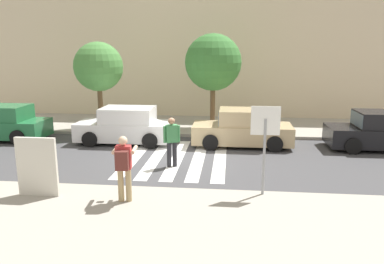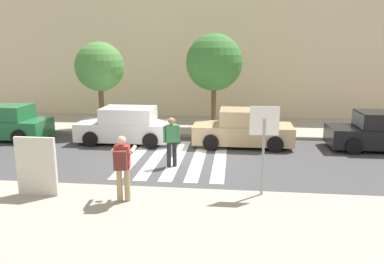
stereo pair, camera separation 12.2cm
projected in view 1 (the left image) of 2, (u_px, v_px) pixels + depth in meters
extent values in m
plane|color=#424244|center=(176.00, 159.00, 13.81)|extent=(120.00, 120.00, 0.00)
cube|color=#9E998C|center=(133.00, 242.00, 7.78)|extent=(60.00, 6.00, 0.14)
cube|color=#9E998C|center=(193.00, 125.00, 19.62)|extent=(60.00, 4.80, 0.14)
cube|color=beige|center=(200.00, 58.00, 23.15)|extent=(56.00, 4.00, 6.90)
cube|color=silver|center=(135.00, 157.00, 14.17)|extent=(0.44, 5.20, 0.01)
cube|color=silver|center=(156.00, 157.00, 14.08)|extent=(0.44, 5.20, 0.01)
cube|color=silver|center=(177.00, 158.00, 14.00)|extent=(0.44, 5.20, 0.01)
cube|color=silver|center=(198.00, 158.00, 13.92)|extent=(0.44, 5.20, 0.01)
cube|color=silver|center=(220.00, 159.00, 13.84)|extent=(0.44, 5.20, 0.01)
cylinder|color=gray|center=(264.00, 157.00, 9.94)|extent=(0.07, 0.07, 2.08)
cube|color=white|center=(266.00, 121.00, 9.74)|extent=(0.76, 0.03, 0.76)
cube|color=red|center=(266.00, 121.00, 9.75)|extent=(0.66, 0.02, 0.66)
cylinder|color=tan|center=(121.00, 185.00, 9.61)|extent=(0.15, 0.15, 0.88)
cylinder|color=tan|center=(129.00, 185.00, 9.61)|extent=(0.15, 0.15, 0.88)
cube|color=#B73333|center=(124.00, 157.00, 9.45)|extent=(0.40, 0.28, 0.60)
sphere|color=beige|center=(123.00, 141.00, 9.36)|extent=(0.23, 0.23, 0.23)
cylinder|color=beige|center=(116.00, 150.00, 9.64)|extent=(0.16, 0.59, 0.10)
cylinder|color=beige|center=(134.00, 150.00, 9.63)|extent=(0.16, 0.59, 0.10)
cube|color=black|center=(126.00, 147.00, 9.80)|extent=(0.15, 0.11, 0.10)
cube|color=#5B2823|center=(122.00, 161.00, 9.23)|extent=(0.34, 0.23, 0.48)
cylinder|color=#232328|center=(169.00, 155.00, 12.86)|extent=(0.15, 0.15, 0.88)
cylinder|color=#232328|center=(175.00, 154.00, 12.91)|extent=(0.15, 0.15, 0.88)
cube|color=#3D844C|center=(172.00, 133.00, 12.72)|extent=(0.44, 0.35, 0.60)
sphere|color=#A37556|center=(172.00, 121.00, 12.63)|extent=(0.23, 0.23, 0.23)
cylinder|color=#3D844C|center=(165.00, 134.00, 12.67)|extent=(0.10, 0.10, 0.58)
cylinder|color=#3D844C|center=(179.00, 134.00, 12.78)|extent=(0.10, 0.10, 0.58)
cube|color=#236B3D|center=(1.00, 128.00, 16.77)|extent=(4.10, 1.70, 0.76)
cube|color=#236B3D|center=(2.00, 113.00, 16.60)|extent=(2.20, 1.56, 0.64)
cube|color=slate|center=(23.00, 113.00, 16.50)|extent=(0.10, 1.50, 0.51)
cylinder|color=black|center=(18.00, 137.00, 15.86)|extent=(0.64, 0.22, 0.64)
cylinder|color=black|center=(38.00, 129.00, 17.51)|extent=(0.64, 0.22, 0.64)
cube|color=white|center=(125.00, 131.00, 16.19)|extent=(4.10, 1.70, 0.76)
cube|color=white|center=(128.00, 115.00, 16.02)|extent=(2.20, 1.56, 0.64)
cube|color=slate|center=(104.00, 114.00, 16.13)|extent=(0.10, 1.50, 0.54)
cube|color=slate|center=(150.00, 115.00, 15.92)|extent=(0.10, 1.50, 0.51)
cylinder|color=black|center=(90.00, 139.00, 15.54)|extent=(0.64, 0.22, 0.64)
cylinder|color=black|center=(104.00, 131.00, 17.19)|extent=(0.64, 0.22, 0.64)
cylinder|color=black|center=(150.00, 141.00, 15.28)|extent=(0.64, 0.22, 0.64)
cylinder|color=black|center=(158.00, 132.00, 16.93)|extent=(0.64, 0.22, 0.64)
cube|color=tan|center=(242.00, 133.00, 15.68)|extent=(4.10, 1.70, 0.76)
cube|color=tan|center=(246.00, 117.00, 15.51)|extent=(2.20, 1.56, 0.64)
cube|color=slate|center=(220.00, 117.00, 15.62)|extent=(0.10, 1.50, 0.54)
cube|color=slate|center=(270.00, 117.00, 15.41)|extent=(0.10, 1.50, 0.51)
cylinder|color=black|center=(210.00, 142.00, 15.03)|extent=(0.64, 0.22, 0.64)
cylinder|color=black|center=(213.00, 133.00, 16.68)|extent=(0.64, 0.22, 0.64)
cylinder|color=black|center=(275.00, 144.00, 14.77)|extent=(0.64, 0.22, 0.64)
cylinder|color=black|center=(270.00, 134.00, 16.42)|extent=(0.64, 0.22, 0.64)
cube|color=black|center=(379.00, 137.00, 15.12)|extent=(4.10, 1.70, 0.76)
cube|color=slate|center=(357.00, 119.00, 15.06)|extent=(0.10, 1.50, 0.54)
cylinder|color=black|center=(353.00, 146.00, 14.47)|extent=(0.64, 0.22, 0.64)
cylinder|color=black|center=(341.00, 136.00, 16.12)|extent=(0.64, 0.22, 0.64)
cylinder|color=brown|center=(101.00, 106.00, 18.07)|extent=(0.24, 0.24, 2.34)
sphere|color=#47843D|center=(98.00, 67.00, 17.67)|extent=(2.32, 2.32, 2.32)
cylinder|color=brown|center=(213.00, 104.00, 18.23)|extent=(0.24, 0.24, 2.42)
sphere|color=#387533|center=(213.00, 62.00, 17.79)|extent=(2.70, 2.70, 2.70)
cube|color=beige|center=(37.00, 167.00, 9.91)|extent=(1.10, 0.10, 1.60)
cube|color=#E5B74C|center=(38.00, 166.00, 9.96)|extent=(0.96, 0.02, 1.46)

